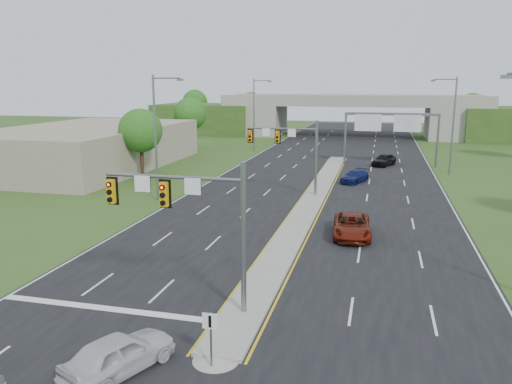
{
  "coord_description": "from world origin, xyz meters",
  "views": [
    {
      "loc": [
        5.59,
        -20.16,
        10.26
      ],
      "look_at": [
        -2.46,
        12.12,
        3.0
      ],
      "focal_mm": 35.0,
      "sensor_mm": 36.0,
      "label": 1
    }
  ],
  "objects_px": {
    "car_far_c": "(384,160)",
    "car_far_b": "(355,176)",
    "signal_mast_near": "(194,211)",
    "signal_mast_far": "(292,145)",
    "car_white": "(119,353)",
    "overpass": "(352,118)",
    "car_far_a": "(352,226)",
    "keep_right_sign": "(211,331)",
    "sign_gantry": "(390,124)"
  },
  "relations": [
    {
      "from": "overpass",
      "to": "car_far_b",
      "type": "relative_size",
      "value": 18.52
    },
    {
      "from": "car_far_a",
      "to": "car_white",
      "type": "bearing_deg",
      "value": -115.04
    },
    {
      "from": "signal_mast_far",
      "to": "car_far_a",
      "type": "xyz_separation_m",
      "value": [
        6.29,
        -11.79,
        -3.96
      ]
    },
    {
      "from": "car_far_a",
      "to": "car_far_c",
      "type": "height_order",
      "value": "car_far_c"
    },
    {
      "from": "overpass",
      "to": "car_far_a",
      "type": "bearing_deg",
      "value": -86.55
    },
    {
      "from": "signal_mast_near",
      "to": "signal_mast_far",
      "type": "xyz_separation_m",
      "value": [
        0.0,
        25.0,
        0.0
      ]
    },
    {
      "from": "signal_mast_far",
      "to": "overpass",
      "type": "distance_m",
      "value": 55.13
    },
    {
      "from": "signal_mast_near",
      "to": "car_far_b",
      "type": "relative_size",
      "value": 1.62
    },
    {
      "from": "signal_mast_near",
      "to": "overpass",
      "type": "relative_size",
      "value": 0.09
    },
    {
      "from": "signal_mast_far",
      "to": "car_far_c",
      "type": "xyz_separation_m",
      "value": [
        8.48,
        19.66,
        -3.94
      ]
    },
    {
      "from": "sign_gantry",
      "to": "signal_mast_near",
      "type": "bearing_deg",
      "value": -101.25
    },
    {
      "from": "keep_right_sign",
      "to": "overpass",
      "type": "height_order",
      "value": "overpass"
    },
    {
      "from": "car_far_c",
      "to": "car_far_b",
      "type": "bearing_deg",
      "value": -81.13
    },
    {
      "from": "car_far_c",
      "to": "car_white",
      "type": "bearing_deg",
      "value": -77.49
    },
    {
      "from": "signal_mast_near",
      "to": "car_far_b",
      "type": "xyz_separation_m",
      "value": [
        5.45,
        32.68,
        -4.08
      ]
    },
    {
      "from": "signal_mast_near",
      "to": "car_far_b",
      "type": "distance_m",
      "value": 33.38
    },
    {
      "from": "car_far_b",
      "to": "overpass",
      "type": "bearing_deg",
      "value": 115.98
    },
    {
      "from": "signal_mast_near",
      "to": "overpass",
      "type": "xyz_separation_m",
      "value": [
        2.26,
        80.07,
        -1.17
      ]
    },
    {
      "from": "keep_right_sign",
      "to": "sign_gantry",
      "type": "distance_m",
      "value": 50.04
    },
    {
      "from": "signal_mast_far",
      "to": "car_far_b",
      "type": "bearing_deg",
      "value": 54.64
    },
    {
      "from": "keep_right_sign",
      "to": "car_far_b",
      "type": "xyz_separation_m",
      "value": [
        3.18,
        37.13,
        -0.87
      ]
    },
    {
      "from": "car_far_b",
      "to": "sign_gantry",
      "type": "bearing_deg",
      "value": 96.28
    },
    {
      "from": "keep_right_sign",
      "to": "car_far_b",
      "type": "bearing_deg",
      "value": 85.1
    },
    {
      "from": "signal_mast_near",
      "to": "sign_gantry",
      "type": "distance_m",
      "value": 45.88
    },
    {
      "from": "signal_mast_far",
      "to": "sign_gantry",
      "type": "distance_m",
      "value": 21.91
    },
    {
      "from": "signal_mast_near",
      "to": "signal_mast_far",
      "type": "height_order",
      "value": "same"
    },
    {
      "from": "car_white",
      "to": "car_far_b",
      "type": "relative_size",
      "value": 1.01
    },
    {
      "from": "overpass",
      "to": "car_far_a",
      "type": "height_order",
      "value": "overpass"
    },
    {
      "from": "sign_gantry",
      "to": "car_far_a",
      "type": "height_order",
      "value": "sign_gantry"
    },
    {
      "from": "signal_mast_far",
      "to": "sign_gantry",
      "type": "relative_size",
      "value": 0.6
    },
    {
      "from": "keep_right_sign",
      "to": "car_far_c",
      "type": "height_order",
      "value": "keep_right_sign"
    },
    {
      "from": "car_white",
      "to": "car_far_a",
      "type": "distance_m",
      "value": 20.03
    },
    {
      "from": "signal_mast_far",
      "to": "keep_right_sign",
      "type": "distance_m",
      "value": 29.71
    },
    {
      "from": "keep_right_sign",
      "to": "overpass",
      "type": "xyz_separation_m",
      "value": [
        0.0,
        84.53,
        2.04
      ]
    },
    {
      "from": "signal_mast_near",
      "to": "sign_gantry",
      "type": "height_order",
      "value": "signal_mast_near"
    },
    {
      "from": "car_far_a",
      "to": "keep_right_sign",
      "type": "bearing_deg",
      "value": -106.94
    },
    {
      "from": "sign_gantry",
      "to": "car_white",
      "type": "height_order",
      "value": "sign_gantry"
    },
    {
      "from": "signal_mast_near",
      "to": "overpass",
      "type": "distance_m",
      "value": 80.11
    },
    {
      "from": "keep_right_sign",
      "to": "car_far_b",
      "type": "height_order",
      "value": "keep_right_sign"
    },
    {
      "from": "keep_right_sign",
      "to": "car_white",
      "type": "relative_size",
      "value": 0.51
    },
    {
      "from": "car_white",
      "to": "car_far_c",
      "type": "bearing_deg",
      "value": -76.39
    },
    {
      "from": "signal_mast_far",
      "to": "car_white",
      "type": "xyz_separation_m",
      "value": [
        -0.87,
        -30.49,
        -3.97
      ]
    },
    {
      "from": "signal_mast_near",
      "to": "car_far_c",
      "type": "xyz_separation_m",
      "value": [
        8.48,
        44.66,
        -3.94
      ]
    },
    {
      "from": "car_far_c",
      "to": "keep_right_sign",
      "type": "bearing_deg",
      "value": -74.15
    },
    {
      "from": "car_far_a",
      "to": "signal_mast_near",
      "type": "bearing_deg",
      "value": -119.56
    },
    {
      "from": "keep_right_sign",
      "to": "car_white",
      "type": "bearing_deg",
      "value": -161.64
    },
    {
      "from": "signal_mast_far",
      "to": "keep_right_sign",
      "type": "relative_size",
      "value": 3.18
    },
    {
      "from": "signal_mast_near",
      "to": "keep_right_sign",
      "type": "distance_m",
      "value": 5.94
    },
    {
      "from": "signal_mast_far",
      "to": "car_far_a",
      "type": "height_order",
      "value": "signal_mast_far"
    },
    {
      "from": "signal_mast_near",
      "to": "car_white",
      "type": "xyz_separation_m",
      "value": [
        -0.87,
        -5.49,
        -3.97
      ]
    }
  ]
}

